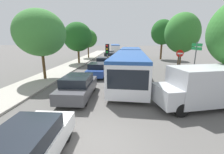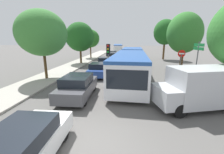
{
  "view_description": "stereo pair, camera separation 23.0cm",
  "coord_description": "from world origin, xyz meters",
  "px_view_note": "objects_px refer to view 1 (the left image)",
  "views": [
    {
      "loc": [
        1.04,
        -4.75,
        3.76
      ],
      "look_at": [
        0.2,
        5.5,
        1.2
      ],
      "focal_mm": 24.0,
      "sensor_mm": 36.0,
      "label": 1
    },
    {
      "loc": [
        1.27,
        -4.73,
        3.76
      ],
      "look_at": [
        0.2,
        5.5,
        1.2
      ],
      "focal_mm": 24.0,
      "sensor_mm": 36.0,
      "label": 2
    }
  ],
  "objects_px": {
    "queued_car_white": "(27,148)",
    "tree_left_mid": "(41,34)",
    "articulated_bus": "(130,61)",
    "no_entry_sign": "(179,60)",
    "traffic_light": "(107,54)",
    "direction_sign_post": "(196,53)",
    "queued_car_graphite": "(78,86)",
    "queued_car_tan": "(110,57)",
    "queued_car_silver": "(110,54)",
    "tree_left_distant": "(88,39)",
    "tree_right_mid": "(183,34)",
    "white_van": "(204,86)",
    "queued_car_blue": "(97,70)",
    "queued_car_black": "(103,62)",
    "tree_right_far": "(162,33)",
    "city_bus_rear": "(115,48)",
    "tree_left_far": "(78,38)"
  },
  "relations": [
    {
      "from": "queued_car_white",
      "to": "tree_left_mid",
      "type": "relative_size",
      "value": 0.61
    },
    {
      "from": "articulated_bus",
      "to": "no_entry_sign",
      "type": "bearing_deg",
      "value": 74.32
    },
    {
      "from": "traffic_light",
      "to": "direction_sign_post",
      "type": "height_order",
      "value": "direction_sign_post"
    },
    {
      "from": "queued_car_graphite",
      "to": "queued_car_tan",
      "type": "relative_size",
      "value": 0.98
    },
    {
      "from": "queued_car_silver",
      "to": "traffic_light",
      "type": "height_order",
      "value": "traffic_light"
    },
    {
      "from": "queued_car_tan",
      "to": "tree_left_distant",
      "type": "distance_m",
      "value": 6.93
    },
    {
      "from": "queued_car_white",
      "to": "queued_car_silver",
      "type": "height_order",
      "value": "queued_car_silver"
    },
    {
      "from": "queued_car_white",
      "to": "tree_right_mid",
      "type": "height_order",
      "value": "tree_right_mid"
    },
    {
      "from": "queued_car_tan",
      "to": "white_van",
      "type": "height_order",
      "value": "white_van"
    },
    {
      "from": "queued_car_blue",
      "to": "queued_car_black",
      "type": "bearing_deg",
      "value": 1.44
    },
    {
      "from": "white_van",
      "to": "articulated_bus",
      "type": "bearing_deg",
      "value": -80.66
    },
    {
      "from": "direction_sign_post",
      "to": "tree_left_distant",
      "type": "xyz_separation_m",
      "value": [
        -14.25,
        15.95,
        1.38
      ]
    },
    {
      "from": "tree_left_distant",
      "to": "tree_right_far",
      "type": "bearing_deg",
      "value": -1.86
    },
    {
      "from": "tree_left_distant",
      "to": "tree_right_far",
      "type": "height_order",
      "value": "tree_right_far"
    },
    {
      "from": "queued_car_white",
      "to": "tree_left_distant",
      "type": "xyz_separation_m",
      "value": [
        -4.62,
        27.45,
        3.24
      ]
    },
    {
      "from": "city_bus_rear",
      "to": "tree_left_far",
      "type": "xyz_separation_m",
      "value": [
        -4.35,
        -23.97,
        2.71
      ]
    },
    {
      "from": "queued_car_black",
      "to": "no_entry_sign",
      "type": "xyz_separation_m",
      "value": [
        8.46,
        -6.01,
        1.19
      ]
    },
    {
      "from": "tree_left_distant",
      "to": "tree_right_mid",
      "type": "xyz_separation_m",
      "value": [
        14.49,
        -11.37,
        0.5
      ]
    },
    {
      "from": "queued_car_white",
      "to": "tree_left_far",
      "type": "relative_size",
      "value": 0.61
    },
    {
      "from": "tree_left_distant",
      "to": "traffic_light",
      "type": "bearing_deg",
      "value": -71.15
    },
    {
      "from": "queued_car_tan",
      "to": "city_bus_rear",
      "type": "bearing_deg",
      "value": -0.37
    },
    {
      "from": "city_bus_rear",
      "to": "direction_sign_post",
      "type": "height_order",
      "value": "direction_sign_post"
    },
    {
      "from": "articulated_bus",
      "to": "traffic_light",
      "type": "xyz_separation_m",
      "value": [
        -2.19,
        -2.96,
        0.99
      ]
    },
    {
      "from": "queued_car_white",
      "to": "no_entry_sign",
      "type": "height_order",
      "value": "no_entry_sign"
    },
    {
      "from": "queued_car_tan",
      "to": "traffic_light",
      "type": "xyz_separation_m",
      "value": [
        1.1,
        -13.26,
        1.72
      ]
    },
    {
      "from": "queued_car_tan",
      "to": "tree_left_mid",
      "type": "xyz_separation_m",
      "value": [
        -4.9,
        -13.61,
        3.47
      ]
    },
    {
      "from": "tree_right_far",
      "to": "tree_left_far",
      "type": "bearing_deg",
      "value": -153.59
    },
    {
      "from": "city_bus_rear",
      "to": "traffic_light",
      "type": "xyz_separation_m",
      "value": [
        1.33,
        -33.54,
        1.13
      ]
    },
    {
      "from": "queued_car_tan",
      "to": "tree_left_mid",
      "type": "distance_m",
      "value": 14.87
    },
    {
      "from": "queued_car_white",
      "to": "direction_sign_post",
      "type": "bearing_deg",
      "value": -40.92
    },
    {
      "from": "queued_car_silver",
      "to": "tree_left_mid",
      "type": "distance_m",
      "value": 20.66
    },
    {
      "from": "tree_left_far",
      "to": "tree_right_mid",
      "type": "xyz_separation_m",
      "value": [
        14.3,
        -3.75,
        0.34
      ]
    },
    {
      "from": "queued_car_tan",
      "to": "articulated_bus",
      "type": "bearing_deg",
      "value": -163.28
    },
    {
      "from": "city_bus_rear",
      "to": "white_van",
      "type": "distance_m",
      "value": 39.64
    },
    {
      "from": "queued_car_graphite",
      "to": "no_entry_sign",
      "type": "relative_size",
      "value": 1.54
    },
    {
      "from": "articulated_bus",
      "to": "queued_car_tan",
      "type": "distance_m",
      "value": 10.84
    },
    {
      "from": "articulated_bus",
      "to": "queued_car_silver",
      "type": "height_order",
      "value": "articulated_bus"
    },
    {
      "from": "queued_car_blue",
      "to": "tree_left_far",
      "type": "relative_size",
      "value": 0.64
    },
    {
      "from": "white_van",
      "to": "queued_car_graphite",
      "type": "bearing_deg",
      "value": -21.72
    },
    {
      "from": "tree_left_distant",
      "to": "direction_sign_post",
      "type": "bearing_deg",
      "value": -48.22
    },
    {
      "from": "city_bus_rear",
      "to": "direction_sign_post",
      "type": "xyz_separation_m",
      "value": [
        9.71,
        -32.3,
        1.18
      ]
    },
    {
      "from": "queued_car_blue",
      "to": "queued_car_silver",
      "type": "xyz_separation_m",
      "value": [
        -0.25,
        17.97,
        -0.02
      ]
    },
    {
      "from": "tree_left_mid",
      "to": "tree_right_mid",
      "type": "distance_m",
      "value": 15.87
    },
    {
      "from": "queued_car_black",
      "to": "queued_car_white",
      "type": "bearing_deg",
      "value": 179.83
    },
    {
      "from": "tree_right_mid",
      "to": "tree_left_mid",
      "type": "bearing_deg",
      "value": -157.13
    },
    {
      "from": "queued_car_white",
      "to": "queued_car_graphite",
      "type": "xyz_separation_m",
      "value": [
        -0.23,
        5.71,
        0.07
      ]
    },
    {
      "from": "queued_car_white",
      "to": "queued_car_tan",
      "type": "relative_size",
      "value": 0.88
    },
    {
      "from": "queued_car_blue",
      "to": "queued_car_tan",
      "type": "relative_size",
      "value": 0.92
    },
    {
      "from": "queued_car_silver",
      "to": "tree_left_distant",
      "type": "height_order",
      "value": "tree_left_distant"
    },
    {
      "from": "traffic_light",
      "to": "tree_left_far",
      "type": "xyz_separation_m",
      "value": [
        -5.68,
        9.57,
        1.59
      ]
    }
  ]
}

